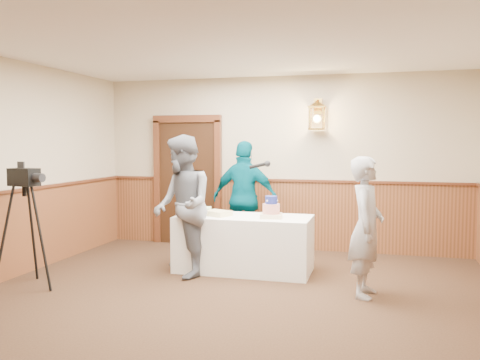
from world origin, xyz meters
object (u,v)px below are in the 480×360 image
(tiered_cake, at_px, (271,209))
(baker, at_px, (366,227))
(tv_camera_rig, at_px, (26,234))
(sheet_cake_green, at_px, (199,210))
(interviewer, at_px, (182,206))
(display_table, at_px, (244,243))
(sheet_cake_yellow, at_px, (217,213))
(assistant_p, at_px, (245,198))

(tiered_cake, distance_m, baker, 1.39)
(tv_camera_rig, bearing_deg, sheet_cake_green, 54.27)
(interviewer, height_order, tv_camera_rig, interviewer)
(display_table, distance_m, sheet_cake_green, 0.82)
(interviewer, distance_m, baker, 2.33)
(display_table, relative_size, interviewer, 0.98)
(baker, bearing_deg, sheet_cake_yellow, 77.22)
(display_table, height_order, interviewer, interviewer)
(baker, bearing_deg, sheet_cake_green, 75.08)
(tiered_cake, relative_size, interviewer, 0.17)
(tv_camera_rig, bearing_deg, display_table, 41.92)
(display_table, bearing_deg, tv_camera_rig, -148.18)
(display_table, bearing_deg, assistant_p, 103.72)
(display_table, xyz_separation_m, sheet_cake_yellow, (-0.35, -0.07, 0.41))
(tiered_cake, distance_m, tv_camera_rig, 3.03)
(baker, xyz_separation_m, assistant_p, (-1.84, 1.65, 0.09))
(interviewer, bearing_deg, baker, 49.59)
(tv_camera_rig, bearing_deg, baker, 20.48)
(assistant_p, relative_size, tv_camera_rig, 1.23)
(sheet_cake_yellow, xyz_separation_m, sheet_cake_green, (-0.34, 0.21, 0.00))
(sheet_cake_yellow, xyz_separation_m, tv_camera_rig, (-1.96, -1.37, -0.14))
(display_table, xyz_separation_m, tiered_cake, (0.39, -0.07, 0.49))
(tiered_cake, xyz_separation_m, sheet_cake_green, (-1.08, 0.21, -0.08))
(sheet_cake_yellow, distance_m, sheet_cake_green, 0.40)
(tiered_cake, xyz_separation_m, interviewer, (-1.09, -0.39, 0.06))
(tiered_cake, distance_m, assistant_p, 1.17)
(interviewer, relative_size, assistant_p, 1.04)
(tiered_cake, relative_size, baker, 0.20)
(display_table, bearing_deg, baker, -23.93)
(sheet_cake_yellow, distance_m, tv_camera_rig, 2.40)
(display_table, distance_m, assistant_p, 1.08)
(interviewer, xyz_separation_m, tv_camera_rig, (-1.61, -0.97, -0.28))
(display_table, distance_m, tv_camera_rig, 2.74)
(display_table, distance_m, baker, 1.81)
(sheet_cake_yellow, relative_size, assistant_p, 0.19)
(display_table, relative_size, baker, 1.14)
(sheet_cake_green, bearing_deg, assistant_p, 59.56)
(interviewer, distance_m, assistant_p, 1.47)
(tiered_cake, height_order, interviewer, interviewer)
(assistant_p, bearing_deg, display_table, 108.81)
(sheet_cake_green, relative_size, tv_camera_rig, 0.23)
(display_table, bearing_deg, interviewer, -146.50)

